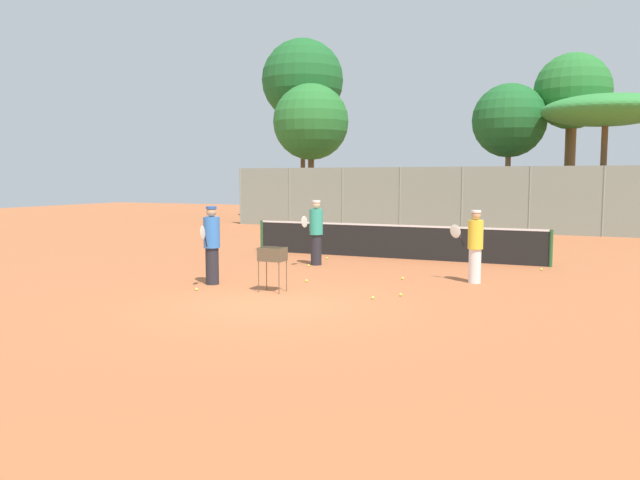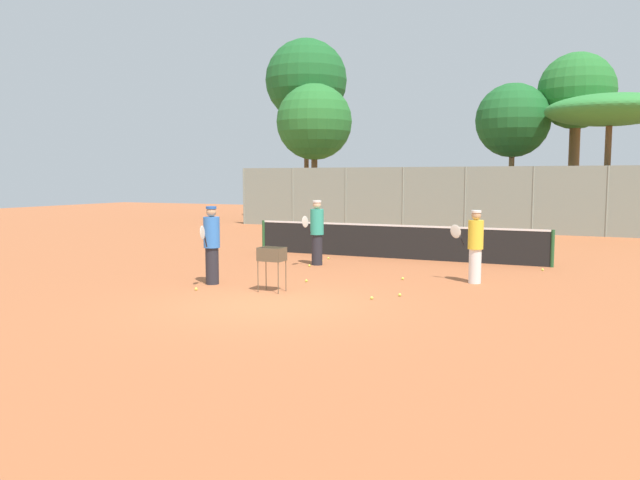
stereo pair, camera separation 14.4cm
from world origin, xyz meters
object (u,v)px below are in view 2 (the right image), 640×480
player_red_cap (475,246)px  player_yellow_shirt (212,244)px  player_white_outfit (317,232)px  parked_car (495,215)px  ball_cart (272,258)px  tennis_net (394,241)px

player_red_cap → player_yellow_shirt: bearing=42.5°
player_white_outfit → parked_car: size_ratio=0.45×
ball_cart → parked_car: size_ratio=0.24×
player_white_outfit → player_red_cap: (4.79, -1.27, -0.06)m
player_red_cap → player_yellow_shirt: player_yellow_shirt is taller
player_white_outfit → player_yellow_shirt: 4.13m
tennis_net → ball_cart: (-0.66, -6.67, 0.20)m
ball_cart → parked_car: bearing=85.3°
tennis_net → parked_car: bearing=85.7°
tennis_net → player_red_cap: size_ratio=5.41×
tennis_net → player_red_cap: player_red_cap is taller
ball_cart → player_red_cap: bearing=38.0°
player_red_cap → player_yellow_shirt: 6.31m
player_red_cap → parked_car: (-2.24, 16.84, -0.25)m
player_red_cap → parked_car: player_red_cap is taller
tennis_net → player_red_cap: 4.87m
tennis_net → player_yellow_shirt: player_yellow_shirt is taller
parked_car → ball_cart: bearing=-94.7°
player_yellow_shirt → tennis_net: bearing=146.1°
player_red_cap → parked_car: 16.99m
parked_car → tennis_net: bearing=-94.3°
player_yellow_shirt → player_white_outfit: bearing=154.7°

